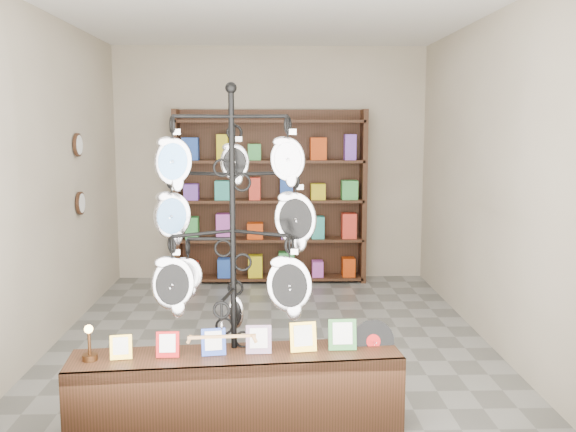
# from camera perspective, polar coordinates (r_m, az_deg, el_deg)

# --- Properties ---
(ground) EXTENTS (5.00, 5.00, 0.00)m
(ground) POSITION_cam_1_polar(r_m,az_deg,el_deg) (6.17, -1.47, -10.83)
(ground) COLOR slate
(ground) RESTS_ON ground
(room_envelope) EXTENTS (5.00, 5.00, 5.00)m
(room_envelope) POSITION_cam_1_polar(r_m,az_deg,el_deg) (5.84, -1.54, 6.63)
(room_envelope) COLOR #B2A790
(room_envelope) RESTS_ON ground
(display_tree) EXTENTS (1.16, 0.95, 2.27)m
(display_tree) POSITION_cam_1_polar(r_m,az_deg,el_deg) (4.19, -4.94, -1.39)
(display_tree) COLOR black
(display_tree) RESTS_ON ground
(front_shelf) EXTENTS (2.17, 0.63, 0.76)m
(front_shelf) POSITION_cam_1_polar(r_m,az_deg,el_deg) (4.36, -4.57, -15.33)
(front_shelf) COLOR black
(front_shelf) RESTS_ON ground
(back_shelving) EXTENTS (2.42, 0.36, 2.20)m
(back_shelving) POSITION_cam_1_polar(r_m,az_deg,el_deg) (8.19, -1.55, 1.26)
(back_shelving) COLOR black
(back_shelving) RESTS_ON ground
(wall_clocks) EXTENTS (0.03, 0.24, 0.84)m
(wall_clocks) POSITION_cam_1_polar(r_m,az_deg,el_deg) (6.94, -18.07, 3.55)
(wall_clocks) COLOR black
(wall_clocks) RESTS_ON ground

